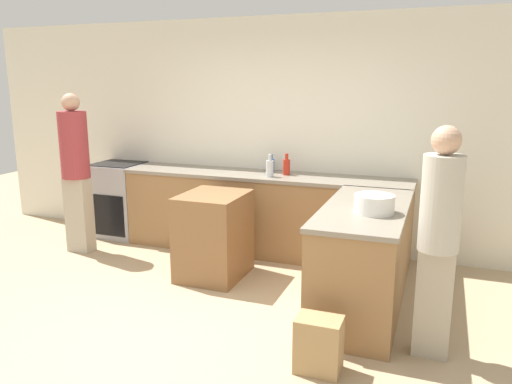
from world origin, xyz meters
TOP-DOWN VIEW (x-y plane):
  - ground_plane at (0.00, 0.00)m, footprint 14.00×14.00m
  - wall_back at (0.00, 2.27)m, footprint 8.00×0.06m
  - counter_back at (0.00, 1.93)m, footprint 3.34×0.65m
  - counter_peninsula at (1.32, 0.81)m, footprint 0.69×1.66m
  - range_oven at (-1.99, 1.94)m, footprint 0.63×0.61m
  - island_table at (-0.22, 1.05)m, footprint 0.61×0.73m
  - mixing_bowl at (1.42, 0.61)m, footprint 0.32×0.32m
  - vinegar_bottle_clear at (0.12, 1.80)m, footprint 0.09×0.09m
  - water_bottle_blue at (0.04, 2.10)m, footprint 0.08×0.08m
  - hot_sauce_bottle at (0.26, 1.97)m, footprint 0.08×0.08m
  - person_by_range at (-2.03, 1.20)m, footprint 0.32×0.32m
  - person_at_peninsula at (1.92, 0.21)m, footprint 0.28×0.28m
  - paper_bag at (1.20, -0.28)m, footprint 0.31×0.22m

SIDE VIEW (x-z plane):
  - ground_plane at x=0.00m, z-range 0.00..0.00m
  - paper_bag at x=1.20m, z-range 0.00..0.39m
  - island_table at x=-0.22m, z-range 0.00..0.87m
  - counter_back at x=0.00m, z-range 0.00..0.93m
  - counter_peninsula at x=1.32m, z-range 0.00..0.93m
  - range_oven at x=-1.99m, z-range 0.00..0.94m
  - person_at_peninsula at x=1.92m, z-range 0.09..1.77m
  - mixing_bowl at x=1.42m, z-range 0.93..1.08m
  - person_by_range at x=-2.03m, z-range 0.09..1.93m
  - water_bottle_blue at x=0.04m, z-range 0.91..1.12m
  - hot_sauce_bottle at x=0.26m, z-range 0.91..1.15m
  - vinegar_bottle_clear at x=0.12m, z-range 0.91..1.16m
  - wall_back at x=0.00m, z-range 0.00..2.70m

